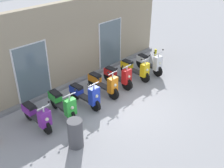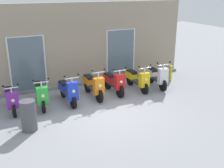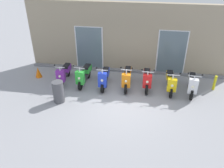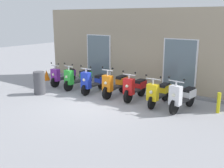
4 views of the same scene
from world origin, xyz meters
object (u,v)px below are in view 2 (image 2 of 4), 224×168
Objects in this scene: scooter_green at (41,94)px; scooter_white at (157,76)px; scooter_purple at (11,98)px; trash_bin at (29,116)px; scooter_blue at (68,91)px; curb_bollard at (171,73)px; scooter_orange at (93,85)px; scooter_red at (114,82)px; scooter_yellow at (137,79)px.

scooter_white is (4.90, -0.09, -0.01)m from scooter_green.
trash_bin is at bearing -79.62° from scooter_purple.
scooter_green reaches higher than trash_bin.
scooter_blue is 5.02m from curb_bollard.
scooter_purple is at bearing -177.58° from curb_bollard.
trash_bin is (-5.59, -1.48, -0.01)m from scooter_white.
scooter_purple is at bearing 178.70° from scooter_orange.
scooter_blue is 1.95m from scooter_red.
scooter_yellow is 2.04m from curb_bollard.
scooter_orange is 3.14m from trash_bin.
scooter_blue is at bearing -178.41° from scooter_yellow.
scooter_purple is 3.92m from scooter_red.
scooter_orange is 2.88m from scooter_white.
scooter_red is at bearing 24.35° from trash_bin.
scooter_white is (5.89, -0.18, 0.03)m from scooter_purple.
scooter_orange is at bearing 5.41° from scooter_blue.
trash_bin is (-0.69, -1.58, -0.02)m from scooter_green.
scooter_green is 2.93m from scooter_red.
scooter_blue reaches higher than scooter_green.
scooter_yellow is (4.97, -0.08, 0.01)m from scooter_purple.
scooter_white reaches higher than scooter_blue.
scooter_purple is at bearing 179.66° from scooter_red.
scooter_yellow is at bearing -3.29° from scooter_red.
scooter_orange is (3.02, -0.07, 0.03)m from scooter_purple.
scooter_white is 2.32× the size of curb_bollard.
scooter_green is at bearing 178.92° from scooter_white.
scooter_red is (1.95, 0.14, 0.00)m from scooter_blue.
trash_bin reaches higher than curb_bollard.
scooter_green is at bearing 66.31° from trash_bin.
scooter_yellow is 0.93m from scooter_white.
scooter_white is at bearing -5.80° from scooter_yellow.
trash_bin is (-2.71, -1.59, -0.01)m from scooter_orange.
scooter_red is 0.97× the size of scooter_white.
scooter_red is at bearing -0.34° from scooter_purple.
scooter_yellow is at bearing 0.02° from scooter_green.
scooter_blue is at bearing -4.76° from scooter_green.
scooter_orange is (2.02, 0.02, -0.01)m from scooter_green.
scooter_orange is 3.98m from curb_bollard.
scooter_white is at bearing -4.46° from scooter_red.
scooter_purple is 1.69m from trash_bin.
scooter_white reaches higher than scooter_yellow.
trash_bin is at bearing -113.69° from scooter_green.
scooter_purple is 2.23× the size of curb_bollard.
scooter_yellow reaches higher than curb_bollard.
scooter_yellow is (3.00, 0.08, 0.00)m from scooter_blue.
scooter_yellow reaches higher than trash_bin.
scooter_orange is at bearing 177.83° from scooter_white.
scooter_orange is at bearing -177.17° from scooter_red.
scooter_white is at bearing -2.17° from scooter_orange.
curb_bollard is (3.05, 0.32, -0.12)m from scooter_red.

